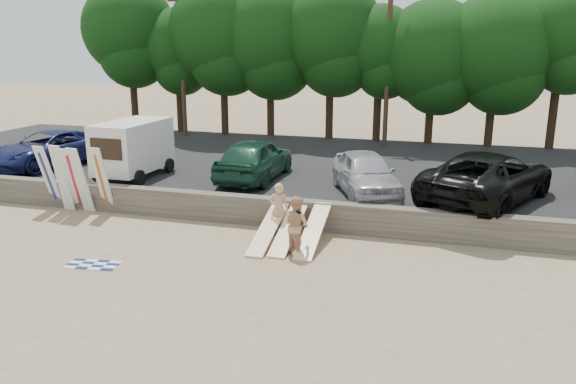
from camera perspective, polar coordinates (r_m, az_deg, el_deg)
name	(u,v)px	position (r m, az deg, el deg)	size (l,w,h in m)	color
ground	(252,257)	(16.87, -3.69, -6.58)	(120.00, 120.00, 0.00)	tan
seawall	(281,212)	(19.40, -0.72, -2.09)	(44.00, 0.50, 1.00)	#6B6356
parking_lot	(327,171)	(26.46, 4.00, 2.19)	(44.00, 14.50, 0.70)	#282828
treeline	(338,38)	(32.85, 5.07, 15.33)	(33.03, 6.62, 9.23)	#382616
utility_poles	(388,57)	(30.94, 10.14, 13.34)	(25.80, 0.26, 9.00)	#473321
box_trailer	(133,146)	(24.27, -15.47, 4.52)	(2.17, 3.74, 2.34)	silver
car_0	(49,149)	(27.89, -23.10, 4.07)	(2.61, 5.67, 1.57)	#161C4E
car_1	(255,159)	(23.08, -3.41, 3.39)	(2.04, 5.08, 1.73)	#17402C
car_2	(366,173)	(20.98, 7.89, 1.91)	(1.89, 4.69, 1.60)	#AAABB0
car_3	(488,176)	(21.08, 19.65, 1.50)	(2.97, 6.44, 1.79)	black
surfboard_upright_0	(49,177)	(23.06, -23.12, 1.39)	(0.50, 0.06, 2.60)	silver
surfboard_upright_1	(62,178)	(22.60, -21.98, 1.33)	(0.50, 0.06, 2.60)	silver
surfboard_upright_2	(75,180)	(22.30, -20.87, 1.17)	(0.50, 0.06, 2.60)	silver
surfboard_upright_3	(81,180)	(22.06, -20.32, 1.12)	(0.50, 0.06, 2.60)	silver
surfboard_upright_4	(102,180)	(21.73, -18.35, 1.12)	(0.50, 0.06, 2.60)	silver
surfboard_low_0	(268,228)	(17.88, -2.03, -3.72)	(0.56, 3.00, 0.07)	#FFDBA0
surfboard_low_1	(289,229)	(17.80, 0.09, -3.74)	(0.56, 3.00, 0.07)	#FFDBA0
surfboard_low_2	(313,230)	(17.59, 2.60, -3.90)	(0.56, 3.00, 0.07)	#FFDBA0
beachgoer_a	(279,209)	(18.39, -0.94, -1.77)	(0.65, 0.43, 1.79)	tan
beachgoer_b	(296,225)	(16.82, 0.86, -3.38)	(0.87, 0.68, 1.79)	tan
cooler	(281,229)	(18.77, -0.72, -3.77)	(0.38, 0.30, 0.32)	#227F48
gear_bag	(283,229)	(18.90, -0.53, -3.79)	(0.30, 0.25, 0.22)	#C84D17
beach_towel	(93,265)	(17.21, -19.21, -6.97)	(1.50, 1.50, 0.00)	white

